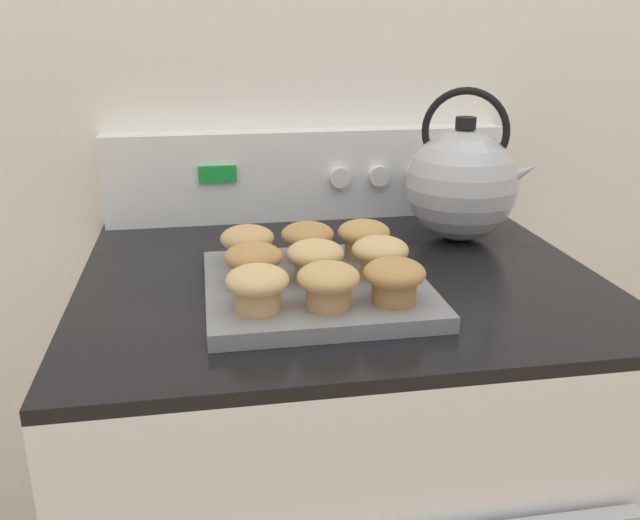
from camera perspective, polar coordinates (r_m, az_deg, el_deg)
wall_back at (r=1.35m, az=-1.50°, el=16.40°), size 8.00×0.05×2.40m
stove_range at (r=1.28m, az=1.36°, el=-20.24°), size 0.79×0.72×0.90m
control_panel at (r=1.33m, az=-0.99°, el=7.21°), size 0.77×0.07×0.17m
muffin_pan at (r=0.96m, az=-0.32°, el=-2.38°), size 0.31×0.31×0.02m
muffin_r0_c0 at (r=0.85m, az=-5.29°, el=-2.17°), size 0.08×0.08×0.06m
muffin_r0_c1 at (r=0.86m, az=0.71°, el=-1.94°), size 0.08×0.08×0.06m
muffin_r0_c2 at (r=0.88m, az=6.29°, el=-1.55°), size 0.08×0.08×0.06m
muffin_r1_c0 at (r=0.94m, az=-5.62°, el=-0.16°), size 0.08×0.08×0.06m
muffin_r1_c1 at (r=0.95m, az=-0.39°, el=0.13°), size 0.08×0.08×0.06m
muffin_r1_c2 at (r=0.96m, az=5.09°, el=0.45°), size 0.08×0.08×0.06m
muffin_r2_c0 at (r=1.02m, az=-6.13°, el=1.44°), size 0.08×0.08×0.06m
muffin_r2_c1 at (r=1.03m, az=-1.06°, el=1.76°), size 0.08×0.08×0.06m
muffin_r2_c2 at (r=1.04m, az=3.70°, el=1.96°), size 0.08×0.08×0.06m
tea_kettle at (r=1.21m, az=11.90°, el=6.37°), size 0.22×0.20×0.26m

